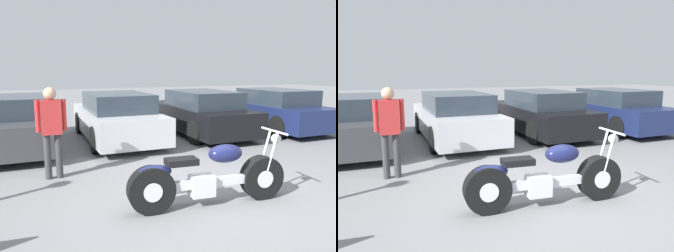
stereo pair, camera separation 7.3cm
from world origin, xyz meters
The scene contains 7 objects.
ground_plane centered at (0.00, 0.00, 0.00)m, with size 60.00×60.00×0.00m, color slate.
motorcycle centered at (-0.23, -0.24, 0.41)m, with size 2.39×0.65×1.05m.
parked_car_dark_grey centered at (-2.94, 4.66, 0.63)m, with size 1.81×4.37×1.31m.
parked_car_silver centered at (-0.36, 4.66, 0.63)m, with size 1.81×4.37×1.31m.
parked_car_black centered at (2.21, 4.61, 0.63)m, with size 1.81×4.37×1.31m.
parked_car_navy centered at (4.79, 4.43, 0.63)m, with size 1.81×4.37×1.31m.
person_standing centered at (-2.19, 1.87, 0.97)m, with size 0.52×0.22×1.64m.
Camera 1 is at (-2.48, -4.15, 1.93)m, focal length 35.00 mm.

